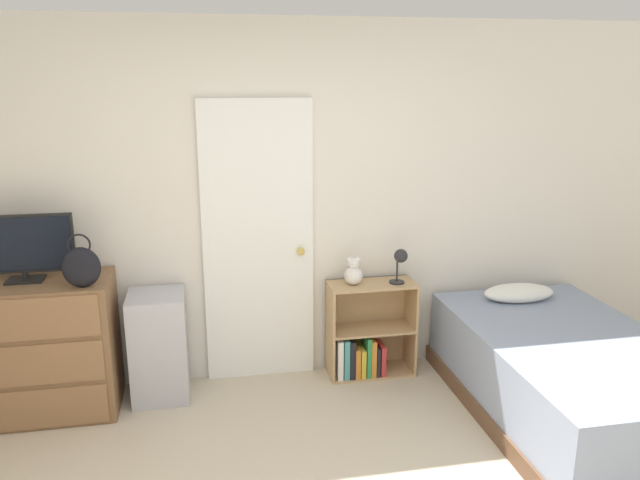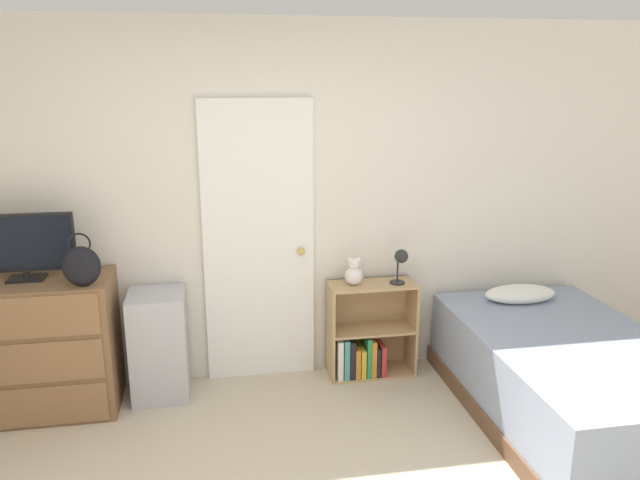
{
  "view_description": "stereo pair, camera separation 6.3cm",
  "coord_description": "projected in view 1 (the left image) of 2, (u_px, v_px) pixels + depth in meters",
  "views": [
    {
      "loc": [
        -0.45,
        -2.16,
        2.18
      ],
      "look_at": [
        0.34,
        1.88,
        1.08
      ],
      "focal_mm": 35.0,
      "sensor_mm": 36.0,
      "label": 1
    },
    {
      "loc": [
        -0.39,
        -2.17,
        2.18
      ],
      "look_at": [
        0.34,
        1.88,
        1.08
      ],
      "focal_mm": 35.0,
      "sensor_mm": 36.0,
      "label": 2
    }
  ],
  "objects": [
    {
      "name": "wall_back",
      "position": [
        266.0,
        205.0,
        4.41
      ],
      "size": [
        10.0,
        0.06,
        2.55
      ],
      "color": "silver",
      "rests_on": "ground_plane"
    },
    {
      "name": "door_closed",
      "position": [
        258.0,
        244.0,
        4.42
      ],
      "size": [
        0.78,
        0.09,
        2.02
      ],
      "color": "white",
      "rests_on": "ground_plane"
    },
    {
      "name": "dresser",
      "position": [
        31.0,
        349.0,
        4.04
      ],
      "size": [
        1.06,
        0.52,
        0.91
      ],
      "color": "brown",
      "rests_on": "ground_plane"
    },
    {
      "name": "tv",
      "position": [
        21.0,
        247.0,
        3.89
      ],
      "size": [
        0.63,
        0.16,
        0.43
      ],
      "color": "black",
      "rests_on": "dresser"
    },
    {
      "name": "handbag",
      "position": [
        81.0,
        267.0,
        3.79
      ],
      "size": [
        0.23,
        0.09,
        0.34
      ],
      "color": "black",
      "rests_on": "dresser"
    },
    {
      "name": "storage_bin",
      "position": [
        159.0,
        346.0,
        4.27
      ],
      "size": [
        0.38,
        0.39,
        0.75
      ],
      "color": "#ADADB7",
      "rests_on": "ground_plane"
    },
    {
      "name": "bookshelf",
      "position": [
        364.0,
        341.0,
        4.62
      ],
      "size": [
        0.63,
        0.28,
        0.71
      ],
      "color": "tan",
      "rests_on": "ground_plane"
    },
    {
      "name": "teddy_bear",
      "position": [
        353.0,
        273.0,
        4.46
      ],
      "size": [
        0.13,
        0.13,
        0.2
      ],
      "color": "silver",
      "rests_on": "bookshelf"
    },
    {
      "name": "desk_lamp",
      "position": [
        400.0,
        260.0,
        4.46
      ],
      "size": [
        0.12,
        0.12,
        0.26
      ],
      "color": "#262628",
      "rests_on": "bookshelf"
    },
    {
      "name": "bed",
      "position": [
        568.0,
        377.0,
        4.03
      ],
      "size": [
        1.19,
        1.97,
        0.67
      ],
      "color": "brown",
      "rests_on": "ground_plane"
    }
  ]
}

